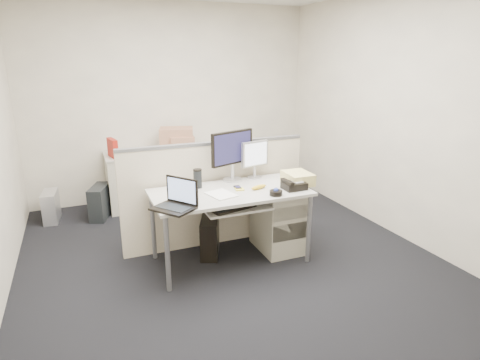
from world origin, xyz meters
name	(u,v)px	position (x,y,z in m)	size (l,w,h in m)	color
floor	(231,260)	(0.00, 0.00, -0.01)	(4.00, 4.50, 0.01)	black
wall_back	(173,103)	(0.00, 2.25, 1.35)	(4.00, 0.02, 2.70)	#B6AD9E
wall_front	(421,208)	(0.00, -2.25, 1.35)	(4.00, 0.02, 2.70)	#B6AD9E
wall_right	(400,116)	(2.00, 0.00, 1.35)	(0.02, 4.50, 2.70)	#B6AD9E
desk	(230,197)	(0.00, 0.00, 0.66)	(1.50, 0.75, 0.73)	#B0AFA4
keyboard_tray	(237,208)	(0.00, -0.18, 0.62)	(0.62, 0.32, 0.02)	#B0AFA4
drawer_pedestal	(277,220)	(0.55, 0.05, 0.33)	(0.40, 0.55, 0.65)	#AAA58F
cubicle_partition	(215,195)	(0.00, 0.45, 0.55)	(2.00, 0.06, 1.10)	beige
back_counter	(181,176)	(0.00, 1.93, 0.36)	(2.00, 0.60, 0.72)	#AAA58F
monitor_main	(232,156)	(0.15, 0.32, 0.99)	(0.52, 0.20, 0.52)	black
monitor_small	(255,160)	(0.40, 0.32, 0.92)	(0.32, 0.16, 0.39)	#B7B7BC
laptop	(173,195)	(-0.62, -0.28, 0.86)	(0.34, 0.25, 0.25)	black
trackball	(276,193)	(0.35, -0.28, 0.75)	(0.12, 0.12, 0.05)	black
desk_phone	(294,186)	(0.60, -0.18, 0.76)	(0.21, 0.18, 0.07)	black
paper_stack	(221,194)	(-0.12, -0.08, 0.74)	(0.21, 0.27, 0.01)	white
sticky_pad	(239,189)	(0.10, 0.00, 0.74)	(0.08, 0.08, 0.01)	yellow
travel_mug	(198,179)	(-0.25, 0.22, 0.82)	(0.08, 0.08, 0.18)	black
banana	(259,187)	(0.28, -0.05, 0.75)	(0.19, 0.05, 0.04)	gold
cellphone	(238,188)	(0.10, 0.05, 0.74)	(0.06, 0.11, 0.01)	black
manila_folders	(298,178)	(0.72, -0.04, 0.79)	(0.24, 0.31, 0.12)	#F5E688
keyboard	(234,208)	(-0.05, -0.22, 0.64)	(0.42, 0.15, 0.02)	black
pc_tower_desk	(210,236)	(-0.15, 0.20, 0.20)	(0.17, 0.42, 0.39)	black
pc_tower_spare_dark	(100,202)	(-1.12, 1.68, 0.21)	(0.18, 0.44, 0.41)	black
pc_tower_spare_silver	(51,206)	(-1.70, 1.81, 0.19)	(0.16, 0.40, 0.38)	#B7B7BC
cardboard_box_left	(177,140)	(-0.05, 1.90, 0.89)	(0.44, 0.33, 0.33)	#B07554
cardboard_box_right	(182,145)	(0.00, 1.81, 0.84)	(0.32, 0.25, 0.23)	#B07554
red_binder	(113,149)	(-0.90, 1.83, 0.85)	(0.06, 0.27, 0.26)	#9E1910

